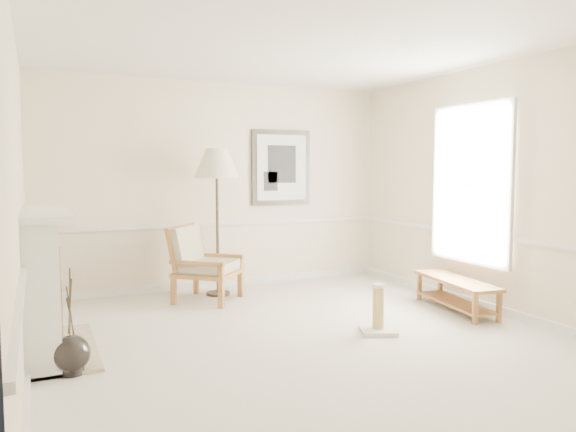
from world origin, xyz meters
The scene contains 8 objects.
ground centered at (0.00, 0.00, 0.00)m, with size 5.50×5.50×0.00m, color silver.
room centered at (0.14, 0.08, 1.87)m, with size 5.04×5.54×2.92m.
fireplace centered at (-2.34, 0.60, 0.64)m, with size 0.64×1.64×1.31m.
floor_vase centered at (-2.15, -0.09, 0.16)m, with size 0.30×0.30×0.89m.
armchair centered at (-0.49, 2.02, 0.52)m, with size 1.06×1.05×0.96m.
floor_lamp centered at (-0.19, 2.23, 1.70)m, with size 0.70×0.70×1.95m.
bench centered at (2.15, 0.26, 0.25)m, with size 0.58×1.36×0.38m.
scratching_post centered at (0.80, -0.13, 0.16)m, with size 0.47×0.47×0.51m.
Camera 1 is at (-2.37, -4.90, 1.68)m, focal length 35.00 mm.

